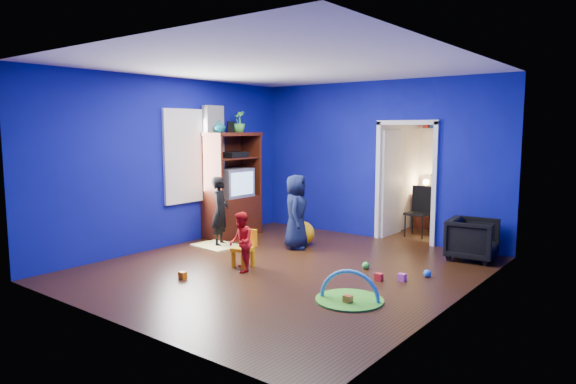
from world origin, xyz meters
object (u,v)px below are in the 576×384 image
Objects in this scene: child_black at (220,211)px; crt_tv at (233,183)px; armchair at (472,239)px; child_navy at (296,212)px; folding_chair at (418,213)px; kid_chair at (243,250)px; study_desk at (437,211)px; vase at (219,126)px; hopper_ball at (302,233)px; toddler_red at (241,242)px; play_mat at (349,300)px; tv_armoire at (232,185)px.

crt_tv is (-0.38, 0.73, 0.41)m from child_black.
armchair is 4.34m from crt_tv.
child_navy is 2.51m from folding_chair.
study_desk is (1.15, 4.55, 0.12)m from kid_chair.
vase is 0.45× the size of kid_chair.
armchair is at bearing 17.01° from hopper_ball.
child_black is at bearing -140.93° from hopper_ball.
toddler_red is (-2.39, -2.69, 0.10)m from armchair.
folding_chair is (1.00, 3.79, 0.03)m from toddler_red.
armchair is 1.02× the size of crt_tv.
kid_chair is (1.67, -1.20, -1.82)m from vase.
play_mat is (2.03, -0.34, -0.24)m from kid_chair.
toddler_red is 4.86m from study_desk.
vase reaches higher than armchair.
toddler_red is 0.44× the size of tv_armoire.
tv_armoire reaches higher than child_navy.
armchair is 0.57× the size of child_navy.
child_black is 5.37× the size of vase.
child_black is at bearing 135.29° from kid_chair.
tv_armoire is 0.06m from crt_tv.
study_desk is at bearing 90.00° from folding_chair.
hopper_ball reaches higher than play_mat.
armchair is at bearing 17.03° from vase.
hopper_ball is (-2.68, -0.82, -0.11)m from armchair.
folding_chair is at bearing 59.39° from kid_chair.
armchair is 0.59× the size of child_black.
play_mat is (2.17, -2.01, -0.20)m from hopper_ball.
study_desk is at bearing -51.87° from child_navy.
child_navy is at bearing 7.92° from vase.
child_black is (-3.79, -1.72, 0.28)m from armchair.
study_desk reaches higher than kid_chair.
child_black is 3.70m from folding_chair.
child_black reaches higher than toddler_red.
armchair is 4.38m from tv_armoire.
toddler_red is 2.83m from vase.
tv_armoire is at bearing -173.66° from hopper_ball.
kid_chair is (-0.15, 0.20, -0.18)m from toddler_red.
tv_armoire is at bearing 56.84° from child_navy.
toddler_red is at bearing -104.77° from folding_chair.
play_mat is at bearing 163.86° from armchair.
vase is 1.10m from crt_tv.
hopper_ball is 1.68m from kid_chair.
toddler_red is at bearing 158.16° from child_navy.
kid_chair is at bearing 128.52° from armchair.
hopper_ball is 0.48× the size of study_desk.
child_black is 1.71m from toddler_red.
child_black is at bearing -122.39° from study_desk.
crt_tv is 2.35m from kid_chair.
folding_chair is at bearing -60.01° from child_navy.
child_navy is 1.55× the size of play_mat.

